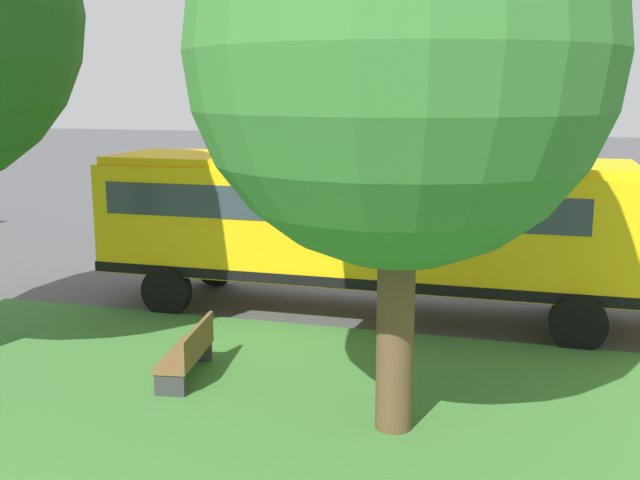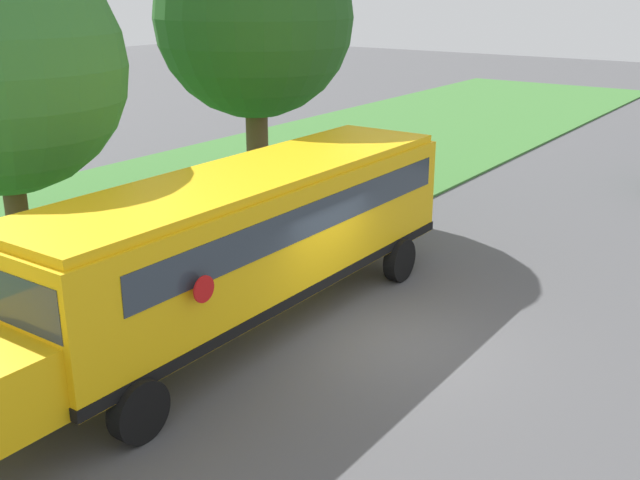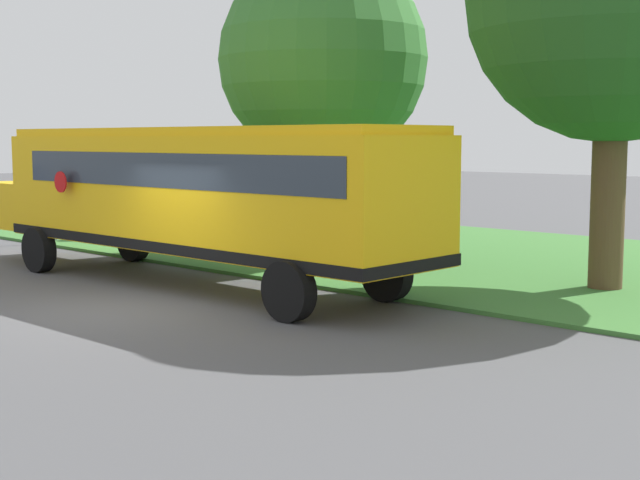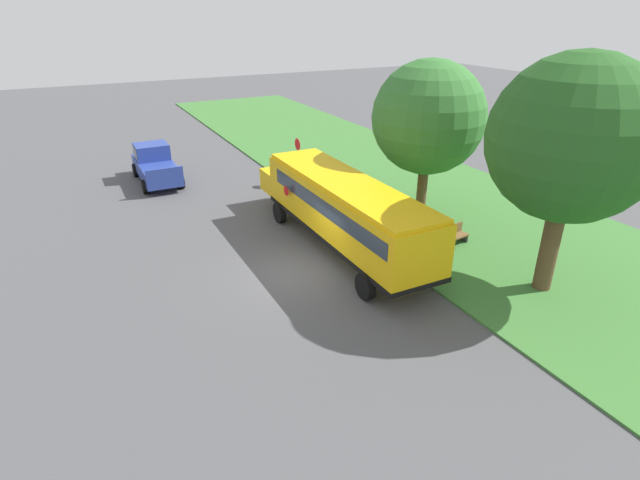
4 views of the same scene
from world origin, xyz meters
TOP-DOWN VIEW (x-y plane):
  - ground_plane at (0.00, 0.00)m, footprint 120.00×120.00m
  - grass_verge at (-10.00, 0.00)m, footprint 12.00×80.00m
  - school_bus at (-2.67, -1.11)m, footprint 2.84×12.42m
  - oak_tree_roadside_mid at (-7.71, 5.29)m, footprint 5.57×5.57m
  - park_bench at (-7.05, 0.89)m, footprint 1.66×0.73m

SIDE VIEW (x-z plane):
  - ground_plane at x=0.00m, z-range 0.00..0.00m
  - grass_verge at x=-10.00m, z-range 0.00..0.08m
  - park_bench at x=-7.05m, z-range 0.01..0.93m
  - school_bus at x=-2.67m, z-range 0.34..3.50m
  - oak_tree_roadside_mid at x=-7.71m, z-range 1.49..9.91m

